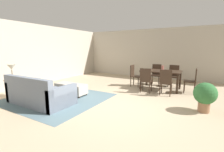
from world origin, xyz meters
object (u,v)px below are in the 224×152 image
at_px(couch, 39,94).
at_px(table_lamp, 11,68).
at_px(dining_chair_head_east, 193,79).
at_px(dining_chair_head_west, 134,74).
at_px(ottoman_table, 71,88).
at_px(vase_centerpiece, 163,68).
at_px(dining_chair_near_right, 166,81).
at_px(side_table, 13,84).
at_px(dining_chair_near_left, 146,79).
at_px(dining_table, 161,73).
at_px(potted_plant, 205,95).
at_px(dining_chair_far_left, 156,73).
at_px(dining_chair_far_right, 174,74).

distance_m(couch, table_lamp, 1.48).
xyz_separation_m(table_lamp, dining_chair_head_east, (5.17, 3.56, -0.49)).
bearing_deg(dining_chair_head_west, couch, -114.43).
distance_m(ottoman_table, table_lamp, 2.02).
bearing_deg(vase_centerpiece, dining_chair_near_right, -69.63).
distance_m(ottoman_table, side_table, 1.88).
height_order(dining_chair_near_left, dining_chair_head_west, same).
bearing_deg(dining_chair_near_left, dining_chair_near_right, -1.54).
height_order(ottoman_table, dining_chair_head_east, dining_chair_head_east).
height_order(dining_table, dining_chair_near_right, dining_chair_near_right).
bearing_deg(dining_chair_near_right, dining_chair_head_west, 151.90).
bearing_deg(vase_centerpiece, dining_chair_head_west, -178.71).
bearing_deg(couch, potted_plant, 21.83).
height_order(table_lamp, dining_table, table_lamp).
height_order(ottoman_table, dining_chair_near_right, dining_chair_near_right).
bearing_deg(ottoman_table, side_table, -140.12).
bearing_deg(dining_table, vase_centerpiece, 16.87).
relative_size(table_lamp, dining_chair_head_east, 0.57).
xyz_separation_m(dining_chair_head_west, potted_plant, (2.67, -1.81, -0.06)).
distance_m(couch, side_table, 1.31).
relative_size(dining_chair_near_right, vase_centerpiece, 4.60).
bearing_deg(potted_plant, dining_chair_head_west, 145.90).
bearing_deg(dining_table, dining_chair_near_left, -114.49).
xyz_separation_m(dining_chair_near_left, dining_chair_head_east, (1.51, 0.78, 0.00)).
xyz_separation_m(side_table, vase_centerpiece, (4.08, 3.58, 0.39)).
distance_m(dining_chair_head_east, dining_chair_head_west, 2.28).
bearing_deg(dining_table, dining_chair_head_west, -179.54).
bearing_deg(dining_table, ottoman_table, -137.54).
xyz_separation_m(table_lamp, dining_chair_near_left, (3.66, 2.78, -0.49)).
distance_m(couch, dining_chair_head_east, 5.24).
bearing_deg(side_table, dining_chair_near_right, 32.15).
distance_m(dining_chair_near_right, vase_centerpiece, 0.94).
height_order(table_lamp, dining_chair_near_right, table_lamp).
relative_size(ottoman_table, dining_chair_head_west, 1.26).
bearing_deg(side_table, vase_centerpiece, 41.29).
relative_size(vase_centerpiece, potted_plant, 0.26).
distance_m(couch, dining_table, 4.47).
distance_m(dining_chair_near_left, vase_centerpiece, 0.97).
bearing_deg(dining_chair_head_west, side_table, -129.10).
relative_size(couch, vase_centerpiece, 9.92).
relative_size(table_lamp, dining_chair_head_west, 0.57).
distance_m(dining_chair_head_west, vase_centerpiece, 1.24).
height_order(dining_chair_far_left, vase_centerpiece, vase_centerpiece).
distance_m(dining_chair_near_right, dining_chair_head_east, 1.12).
bearing_deg(dining_chair_head_east, dining_table, 179.65).
distance_m(dining_chair_far_right, dining_chair_head_west, 1.70).
height_order(dining_table, dining_chair_near_left, dining_chair_near_left).
bearing_deg(dining_chair_head_west, dining_chair_near_left, -45.28).
height_order(dining_chair_far_left, potted_plant, dining_chair_far_left).
xyz_separation_m(dining_chair_near_left, dining_chair_head_west, (-0.77, 0.78, 0.00)).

